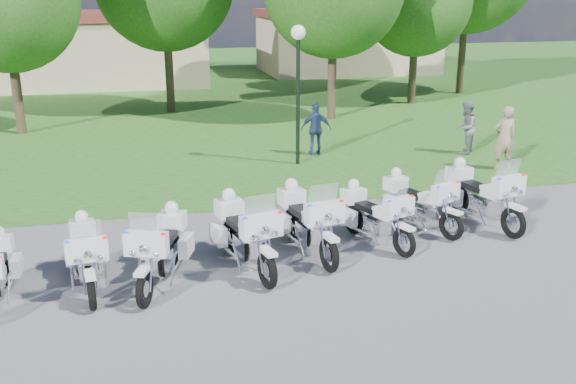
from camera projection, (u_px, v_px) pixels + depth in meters
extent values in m
plane|color=slate|center=(308.00, 252.00, 13.30)|extent=(100.00, 100.00, 0.00)
cube|color=#2C5A1C|center=(187.00, 82.00, 38.33)|extent=(100.00, 48.00, 0.01)
torus|color=black|center=(3.00, 271.00, 11.67)|extent=(0.13, 0.60, 0.59)
cube|color=white|center=(17.00, 265.00, 11.56)|extent=(0.17, 0.46, 0.32)
cube|color=white|center=(0.00, 244.00, 11.54)|extent=(0.43, 0.36, 0.28)
torus|color=black|center=(92.00, 292.00, 10.81)|extent=(0.19, 0.65, 0.64)
torus|color=black|center=(86.00, 257.00, 12.26)|extent=(0.19, 0.65, 0.64)
cube|color=white|center=(90.00, 275.00, 10.69)|extent=(0.22, 0.44, 0.07)
cube|color=white|center=(87.00, 250.00, 10.80)|extent=(0.71, 0.30, 0.38)
cube|color=silver|center=(85.00, 230.00, 10.75)|extent=(0.54, 0.17, 0.36)
sphere|color=red|center=(105.00, 239.00, 10.79)|extent=(0.09, 0.09, 0.09)
sphere|color=#1426E5|center=(67.00, 244.00, 10.59)|extent=(0.09, 0.09, 0.09)
cube|color=silver|center=(88.00, 267.00, 11.51)|extent=(0.38, 0.57, 0.32)
cube|color=white|center=(87.00, 255.00, 11.21)|extent=(0.36, 0.53, 0.21)
cube|color=black|center=(85.00, 245.00, 11.68)|extent=(0.39, 0.62, 0.11)
cube|color=white|center=(101.00, 250.00, 12.18)|extent=(0.23, 0.51, 0.34)
cube|color=white|center=(69.00, 254.00, 11.99)|extent=(0.23, 0.51, 0.34)
cube|color=white|center=(83.00, 229.00, 12.11)|extent=(0.50, 0.43, 0.31)
sphere|color=white|center=(81.00, 216.00, 12.04)|extent=(0.25, 0.25, 0.25)
torus|color=black|center=(145.00, 289.00, 10.88)|extent=(0.36, 0.69, 0.68)
torus|color=black|center=(173.00, 250.00, 12.52)|extent=(0.36, 0.69, 0.68)
cube|color=white|center=(143.00, 270.00, 10.75)|extent=(0.33, 0.48, 0.07)
cube|color=white|center=(146.00, 244.00, 10.88)|extent=(0.77, 0.48, 0.41)
cube|color=silver|center=(146.00, 223.00, 10.83)|extent=(0.58, 0.31, 0.38)
sphere|color=red|center=(163.00, 235.00, 10.73)|extent=(0.09, 0.09, 0.09)
sphere|color=#1426E5|center=(126.00, 234.00, 10.80)|extent=(0.09, 0.09, 0.09)
cube|color=silver|center=(160.00, 262.00, 11.68)|extent=(0.52, 0.66, 0.35)
cube|color=white|center=(155.00, 249.00, 11.34)|extent=(0.49, 0.61, 0.22)
cube|color=black|center=(164.00, 238.00, 11.87)|extent=(0.54, 0.71, 0.12)
cube|color=white|center=(186.00, 245.00, 12.29)|extent=(0.36, 0.56, 0.37)
cube|color=white|center=(155.00, 244.00, 12.36)|extent=(0.36, 0.56, 0.37)
cube|color=white|center=(172.00, 221.00, 12.37)|extent=(0.60, 0.55, 0.33)
sphere|color=white|center=(171.00, 208.00, 12.29)|extent=(0.27, 0.27, 0.27)
torus|color=black|center=(267.00, 270.00, 11.58)|extent=(0.29, 0.73, 0.72)
torus|color=black|center=(231.00, 237.00, 13.13)|extent=(0.29, 0.73, 0.72)
cube|color=white|center=(268.00, 251.00, 11.45)|extent=(0.29, 0.50, 0.07)
cube|color=white|center=(261.00, 226.00, 11.56)|extent=(0.81, 0.42, 0.43)
cube|color=silver|center=(260.00, 205.00, 11.51)|extent=(0.61, 0.26, 0.40)
sphere|color=red|center=(280.00, 214.00, 11.59)|extent=(0.10, 0.10, 0.10)
sphere|color=#1426E5|center=(245.00, 219.00, 11.30)|extent=(0.10, 0.10, 0.10)
cube|color=silver|center=(247.00, 246.00, 12.34)|extent=(0.48, 0.66, 0.36)
cube|color=white|center=(252.00, 232.00, 12.01)|extent=(0.45, 0.62, 0.23)
cube|color=black|center=(241.00, 224.00, 12.51)|extent=(0.50, 0.72, 0.13)
cube|color=white|center=(248.00, 229.00, 13.08)|extent=(0.31, 0.58, 0.38)
cube|color=white|center=(218.00, 234.00, 12.81)|extent=(0.31, 0.58, 0.38)
cube|color=white|center=(229.00, 208.00, 12.97)|extent=(0.59, 0.53, 0.34)
sphere|color=white|center=(229.00, 195.00, 12.89)|extent=(0.28, 0.28, 0.28)
torus|color=black|center=(329.00, 255.00, 12.27)|extent=(0.25, 0.72, 0.71)
torus|color=black|center=(292.00, 225.00, 13.85)|extent=(0.25, 0.72, 0.71)
cube|color=white|center=(330.00, 237.00, 12.14)|extent=(0.26, 0.49, 0.07)
cube|color=white|center=(324.00, 213.00, 12.26)|extent=(0.79, 0.37, 0.42)
cube|color=silver|center=(323.00, 194.00, 12.20)|extent=(0.61, 0.22, 0.40)
sphere|color=red|center=(342.00, 202.00, 12.27)|extent=(0.10, 0.10, 0.10)
sphere|color=#1426E5|center=(310.00, 206.00, 12.01)|extent=(0.10, 0.10, 0.10)
cube|color=silver|center=(309.00, 233.00, 13.04)|extent=(0.45, 0.64, 0.36)
cube|color=white|center=(315.00, 219.00, 12.71)|extent=(0.42, 0.60, 0.23)
cube|color=black|center=(303.00, 212.00, 13.22)|extent=(0.46, 0.71, 0.13)
cube|color=white|center=(308.00, 217.00, 13.78)|extent=(0.28, 0.57, 0.38)
cube|color=white|center=(281.00, 221.00, 13.54)|extent=(0.28, 0.57, 0.38)
cube|color=white|center=(291.00, 197.00, 13.69)|extent=(0.57, 0.50, 0.34)
sphere|color=white|center=(291.00, 184.00, 13.61)|extent=(0.28, 0.28, 0.28)
torus|color=black|center=(404.00, 242.00, 12.97)|extent=(0.33, 0.64, 0.64)
torus|color=black|center=(353.00, 220.00, 14.27)|extent=(0.33, 0.64, 0.64)
cube|color=white|center=(406.00, 227.00, 12.86)|extent=(0.30, 0.45, 0.07)
cube|color=white|center=(398.00, 207.00, 12.94)|extent=(0.73, 0.45, 0.38)
cube|color=silver|center=(397.00, 191.00, 12.89)|extent=(0.54, 0.29, 0.36)
sphere|color=red|center=(412.00, 197.00, 13.00)|extent=(0.09, 0.09, 0.09)
sphere|color=#1426E5|center=(389.00, 202.00, 12.68)|extent=(0.09, 0.09, 0.09)
cube|color=silver|center=(377.00, 225.00, 13.60)|extent=(0.49, 0.61, 0.32)
cube|color=white|center=(385.00, 213.00, 13.32)|extent=(0.45, 0.57, 0.21)
cube|color=black|center=(369.00, 207.00, 13.73)|extent=(0.50, 0.67, 0.11)
cube|color=white|center=(368.00, 212.00, 14.25)|extent=(0.33, 0.53, 0.34)
cube|color=white|center=(348.00, 217.00, 13.95)|extent=(0.33, 0.53, 0.34)
cube|color=white|center=(353.00, 195.00, 14.12)|extent=(0.56, 0.51, 0.31)
sphere|color=white|center=(354.00, 184.00, 14.05)|extent=(0.25, 0.25, 0.25)
torus|color=black|center=(451.00, 226.00, 13.85)|extent=(0.37, 0.65, 0.65)
torus|color=black|center=(395.00, 207.00, 15.11)|extent=(0.37, 0.65, 0.65)
cube|color=white|center=(453.00, 211.00, 13.74)|extent=(0.33, 0.46, 0.07)
cube|color=white|center=(445.00, 193.00, 13.82)|extent=(0.73, 0.49, 0.39)
cube|color=silver|center=(444.00, 177.00, 13.76)|extent=(0.55, 0.32, 0.37)
sphere|color=red|center=(457.00, 183.00, 13.90)|extent=(0.09, 0.09, 0.09)
sphere|color=#1426E5|center=(439.00, 188.00, 13.54)|extent=(0.09, 0.09, 0.09)
cube|color=silver|center=(422.00, 211.00, 14.46)|extent=(0.52, 0.63, 0.33)
cube|color=white|center=(431.00, 199.00, 14.18)|extent=(0.49, 0.59, 0.21)
cube|color=black|center=(413.00, 194.00, 14.59)|extent=(0.54, 0.68, 0.12)
cube|color=white|center=(409.00, 199.00, 15.12)|extent=(0.36, 0.53, 0.35)
cube|color=white|center=(391.00, 204.00, 14.78)|extent=(0.36, 0.53, 0.35)
cube|color=white|center=(396.00, 183.00, 14.96)|extent=(0.58, 0.54, 0.31)
sphere|color=white|center=(396.00, 173.00, 14.89)|extent=(0.25, 0.25, 0.25)
torus|color=black|center=(513.00, 223.00, 13.96)|extent=(0.28, 0.73, 0.72)
torus|color=black|center=(458.00, 199.00, 15.53)|extent=(0.28, 0.73, 0.72)
cube|color=white|center=(516.00, 207.00, 13.83)|extent=(0.29, 0.50, 0.08)
cube|color=white|center=(509.00, 186.00, 13.94)|extent=(0.81, 0.41, 0.43)
cube|color=silver|center=(508.00, 169.00, 13.88)|extent=(0.61, 0.25, 0.40)
sphere|color=red|center=(524.00, 176.00, 13.96)|extent=(0.10, 0.10, 0.10)
sphere|color=#1426E5|center=(500.00, 180.00, 13.68)|extent=(0.10, 0.10, 0.10)
cube|color=silver|center=(484.00, 205.00, 14.72)|extent=(0.48, 0.66, 0.36)
cube|color=white|center=(493.00, 192.00, 14.39)|extent=(0.45, 0.62, 0.24)
cube|color=black|center=(476.00, 187.00, 14.89)|extent=(0.49, 0.73, 0.13)
cube|color=white|center=(473.00, 192.00, 15.47)|extent=(0.30, 0.59, 0.39)
cube|color=white|center=(452.00, 196.00, 15.20)|extent=(0.30, 0.59, 0.39)
cube|color=white|center=(459.00, 174.00, 15.37)|extent=(0.59, 0.53, 0.34)
sphere|color=white|center=(460.00, 163.00, 15.28)|extent=(0.28, 0.28, 0.28)
cylinder|color=black|center=(298.00, 103.00, 19.56)|extent=(0.12, 0.12, 3.87)
sphere|color=white|center=(298.00, 32.00, 18.94)|extent=(0.44, 0.44, 0.44)
cylinder|color=#38281C|center=(16.00, 86.00, 23.98)|extent=(0.36, 0.36, 3.59)
sphere|color=#1D5217|center=(5.00, 0.00, 23.06)|extent=(5.22, 5.22, 5.22)
cylinder|color=#38281C|center=(169.00, 65.00, 28.41)|extent=(0.36, 0.36, 4.15)
cylinder|color=#38281C|center=(332.00, 72.00, 26.75)|extent=(0.36, 0.36, 3.96)
cylinder|color=#38281C|center=(413.00, 67.00, 30.54)|extent=(0.36, 0.36, 3.49)
sphere|color=#1D5217|center=(417.00, 1.00, 29.64)|extent=(5.07, 5.07, 5.07)
cylinder|color=#38281C|center=(463.00, 47.00, 33.54)|extent=(0.36, 0.36, 4.80)
cube|color=tan|center=(81.00, 52.00, 37.36)|extent=(14.00, 8.00, 3.60)
cube|color=brown|center=(77.00, 16.00, 36.75)|extent=(14.56, 8.32, 0.50)
cube|color=tan|center=(346.00, 44.00, 43.08)|extent=(11.00, 7.00, 3.60)
cube|color=brown|center=(347.00, 13.00, 42.47)|extent=(11.44, 7.28, 0.50)
imported|color=tan|center=(504.00, 138.00, 19.24)|extent=(0.74, 0.52, 1.93)
imported|color=slate|center=(465.00, 128.00, 21.14)|extent=(1.04, 1.07, 1.74)
imported|color=navy|center=(316.00, 129.00, 21.02)|extent=(1.05, 0.54, 1.71)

